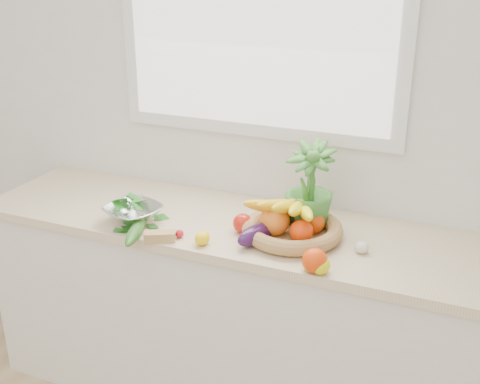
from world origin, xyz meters
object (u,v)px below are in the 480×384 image
at_px(potted_herb, 309,186).
at_px(fruit_basket, 292,224).
at_px(apple, 243,223).
at_px(colander_with_spinach, 133,209).
at_px(eggplant, 257,234).
at_px(cucumber, 136,230).

bearing_deg(potted_herb, fruit_basket, -112.82).
height_order(apple, colander_with_spinach, colander_with_spinach).
bearing_deg(eggplant, cucumber, -164.53).
relative_size(fruit_basket, colander_with_spinach, 1.68).
bearing_deg(fruit_basket, eggplant, -133.99).
xyz_separation_m(apple, cucumber, (-0.38, -0.20, -0.02)).
bearing_deg(colander_with_spinach, fruit_basket, 11.32).
relative_size(potted_herb, fruit_basket, 0.75).
height_order(apple, fruit_basket, fruit_basket).
xyz_separation_m(potted_herb, fruit_basket, (-0.04, -0.09, -0.14)).
distance_m(apple, potted_herb, 0.31).
xyz_separation_m(eggplant, cucumber, (-0.47, -0.13, -0.01)).
relative_size(eggplant, colander_with_spinach, 0.69).
height_order(fruit_basket, colander_with_spinach, fruit_basket).
bearing_deg(colander_with_spinach, eggplant, 2.19).
bearing_deg(cucumber, apple, 27.92).
bearing_deg(cucumber, eggplant, 15.47).
xyz_separation_m(cucumber, colander_with_spinach, (-0.08, 0.11, 0.04)).
bearing_deg(colander_with_spinach, cucumber, -53.46).
xyz_separation_m(cucumber, potted_herb, (0.62, 0.33, 0.17)).
xyz_separation_m(cucumber, fruit_basket, (0.58, 0.24, 0.03)).
bearing_deg(eggplant, colander_with_spinach, -177.81).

